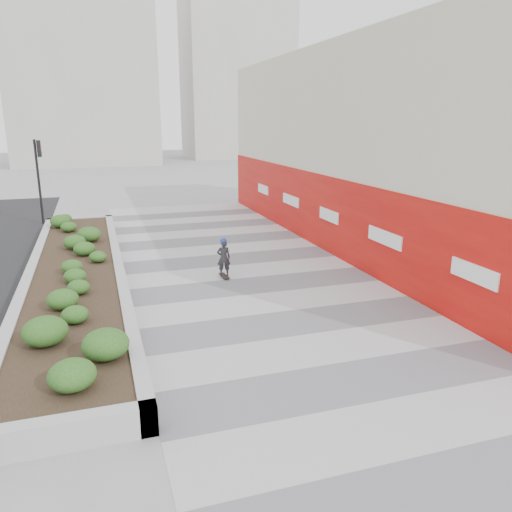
# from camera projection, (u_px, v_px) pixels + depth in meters

# --- Properties ---
(ground) EXTENTS (160.00, 160.00, 0.00)m
(ground) POSITION_uv_depth(u_px,v_px,m) (325.00, 352.00, 11.37)
(ground) COLOR gray
(ground) RESTS_ON ground
(walkway) EXTENTS (8.00, 36.00, 0.01)m
(walkway) POSITION_uv_depth(u_px,v_px,m) (279.00, 306.00, 14.12)
(walkway) COLOR #A8A8AD
(walkway) RESTS_ON ground
(building) EXTENTS (6.04, 24.08, 8.00)m
(building) POSITION_uv_depth(u_px,v_px,m) (387.00, 148.00, 20.63)
(building) COLOR beige
(building) RESTS_ON ground
(planter) EXTENTS (3.00, 18.00, 0.90)m
(planter) POSITION_uv_depth(u_px,v_px,m) (75.00, 271.00, 16.05)
(planter) COLOR #9E9EA0
(planter) RESTS_ON ground
(traffic_signal_near) EXTENTS (0.33, 0.28, 4.20)m
(traffic_signal_near) POSITION_uv_depth(u_px,v_px,m) (39.00, 169.00, 24.55)
(traffic_signal_near) COLOR black
(traffic_signal_near) RESTS_ON ground
(distant_bldg_north_l) EXTENTS (16.00, 12.00, 20.00)m
(distant_bldg_north_l) POSITION_uv_depth(u_px,v_px,m) (82.00, 76.00, 57.70)
(distant_bldg_north_l) COLOR #ADAAA3
(distant_bldg_north_l) RESTS_ON ground
(distant_bldg_north_r) EXTENTS (14.00, 10.00, 24.00)m
(distant_bldg_north_r) POSITION_uv_depth(u_px,v_px,m) (236.00, 67.00, 67.70)
(distant_bldg_north_r) COLOR #ADAAA3
(distant_bldg_north_r) RESTS_ON ground
(manhole_cover) EXTENTS (0.44, 0.44, 0.01)m
(manhole_cover) POSITION_uv_depth(u_px,v_px,m) (295.00, 305.00, 14.27)
(manhole_cover) COLOR #595654
(manhole_cover) RESTS_ON ground
(skateboarder) EXTENTS (0.50, 0.73, 1.37)m
(skateboarder) POSITION_uv_depth(u_px,v_px,m) (224.00, 258.00, 16.52)
(skateboarder) COLOR beige
(skateboarder) RESTS_ON ground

